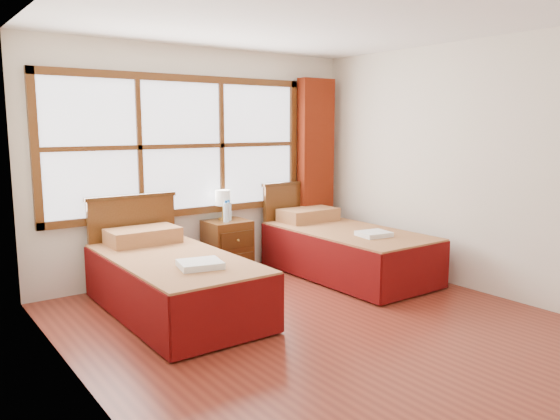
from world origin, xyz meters
TOP-DOWN VIEW (x-y plane):
  - floor at (0.00, 0.00)m, footprint 4.50×4.50m
  - ceiling at (0.00, 0.00)m, footprint 4.50×4.50m
  - wall_back at (0.00, 2.25)m, footprint 4.00×0.00m
  - wall_left at (-2.00, 0.00)m, footprint 0.00×4.50m
  - wall_right at (2.00, 0.00)m, footprint 0.00×4.50m
  - window at (-0.25, 2.21)m, footprint 3.16×0.06m
  - curtain at (1.60, 2.11)m, footprint 0.50×0.16m
  - bed_left at (-0.89, 1.20)m, footprint 1.04×2.06m
  - bed_right at (1.29, 1.20)m, footprint 1.05×2.07m
  - nightstand at (0.19, 1.99)m, footprint 0.48×0.47m
  - towels_left at (-0.87, 0.66)m, footprint 0.41×0.38m
  - towels_right at (1.26, 0.71)m, footprint 0.36×0.33m
  - lamp at (0.19, 2.09)m, footprint 0.18×0.18m
  - bottle_near at (0.13, 1.92)m, footprint 0.07×0.07m
  - bottle_far at (0.21, 1.99)m, footprint 0.06×0.06m

SIDE VIEW (x-z plane):
  - floor at x=0.00m, z-range 0.00..0.00m
  - bed_left at x=-0.89m, z-range -0.20..0.81m
  - bed_right at x=1.29m, z-range -0.20..0.82m
  - nightstand at x=0.19m, z-range 0.00..0.64m
  - towels_left at x=-0.87m, z-range 0.54..0.59m
  - towels_right at x=1.26m, z-range 0.54..0.59m
  - bottle_far at x=0.21m, z-range 0.63..0.87m
  - bottle_near at x=0.13m, z-range 0.63..0.88m
  - lamp at x=0.19m, z-range 0.71..1.06m
  - curtain at x=1.60m, z-range 0.02..2.32m
  - wall_back at x=0.00m, z-range -0.70..3.30m
  - wall_left at x=-2.00m, z-range -0.95..3.55m
  - wall_right at x=2.00m, z-range -0.95..3.55m
  - window at x=-0.25m, z-range 0.72..2.28m
  - ceiling at x=0.00m, z-range 2.60..2.60m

